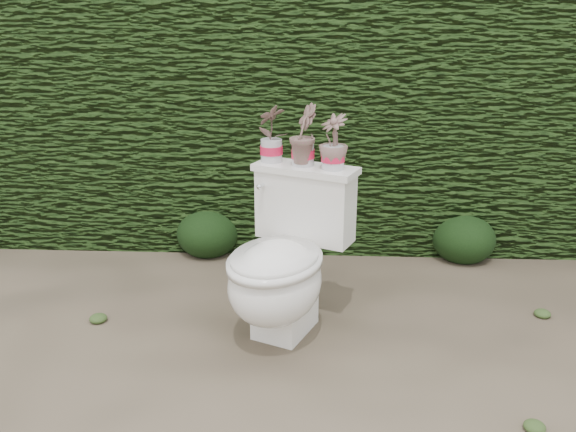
{
  "coord_description": "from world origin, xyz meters",
  "views": [
    {
      "loc": [
        -0.07,
        -2.46,
        1.51
      ],
      "look_at": [
        -0.21,
        0.27,
        0.55
      ],
      "focal_mm": 38.0,
      "sensor_mm": 36.0,
      "label": 1
    }
  ],
  "objects_px": {
    "toilet": "(283,265)",
    "potted_plant_left": "(271,135)",
    "potted_plant_center": "(303,137)",
    "potted_plant_right": "(333,144)"
  },
  "relations": [
    {
      "from": "potted_plant_center",
      "to": "potted_plant_right",
      "type": "distance_m",
      "value": 0.15
    },
    {
      "from": "potted_plant_center",
      "to": "toilet",
      "type": "bearing_deg",
      "value": 169.03
    },
    {
      "from": "potted_plant_left",
      "to": "potted_plant_right",
      "type": "bearing_deg",
      "value": 114.71
    },
    {
      "from": "toilet",
      "to": "potted_plant_left",
      "type": "distance_m",
      "value": 0.63
    },
    {
      "from": "toilet",
      "to": "potted_plant_center",
      "type": "xyz_separation_m",
      "value": [
        0.08,
        0.23,
        0.56
      ]
    },
    {
      "from": "potted_plant_right",
      "to": "potted_plant_left",
      "type": "bearing_deg",
      "value": -154.71
    },
    {
      "from": "potted_plant_left",
      "to": "potted_plant_center",
      "type": "xyz_separation_m",
      "value": [
        0.15,
        -0.07,
        0.01
      ]
    },
    {
      "from": "potted_plant_left",
      "to": "potted_plant_right",
      "type": "distance_m",
      "value": 0.32
    },
    {
      "from": "toilet",
      "to": "potted_plant_center",
      "type": "bearing_deg",
      "value": 93.51
    },
    {
      "from": "potted_plant_right",
      "to": "toilet",
      "type": "bearing_deg",
      "value": -94.88
    }
  ]
}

